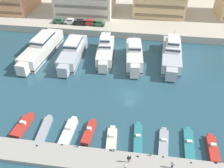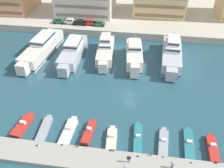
# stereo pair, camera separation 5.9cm
# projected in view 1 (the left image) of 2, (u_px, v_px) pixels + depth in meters

# --- Properties ---
(ground_plane) EXTENTS (400.00, 400.00, 0.00)m
(ground_plane) POSITION_uv_depth(u_px,v_px,m) (130.00, 95.00, 57.73)
(ground_plane) COLOR #285160
(quay_promenade) EXTENTS (180.00, 70.00, 2.34)m
(quay_promenade) POSITION_uv_depth(u_px,v_px,m) (143.00, 0.00, 106.97)
(quay_promenade) COLOR beige
(quay_promenade) RESTS_ON ground
(pier_dock) EXTENTS (120.00, 4.67, 0.81)m
(pier_dock) POSITION_uv_depth(u_px,v_px,m) (120.00, 164.00, 42.45)
(pier_dock) COLOR #A8A399
(pier_dock) RESTS_ON ground
(yacht_ivory_far_left) EXTENTS (6.75, 23.09, 6.94)m
(yacht_ivory_far_left) POSITION_uv_depth(u_px,v_px,m) (42.00, 48.00, 71.39)
(yacht_ivory_far_left) COLOR silver
(yacht_ivory_far_left) RESTS_ON ground
(yacht_silver_left) EXTENTS (4.90, 19.50, 6.80)m
(yacht_silver_left) POSITION_uv_depth(u_px,v_px,m) (73.00, 52.00, 69.68)
(yacht_silver_left) COLOR silver
(yacht_silver_left) RESTS_ON ground
(yacht_ivory_mid_left) EXTENTS (5.51, 17.28, 7.81)m
(yacht_ivory_mid_left) POSITION_uv_depth(u_px,v_px,m) (105.00, 50.00, 70.19)
(yacht_ivory_mid_left) COLOR silver
(yacht_ivory_mid_left) RESTS_ON ground
(yacht_ivory_center_left) EXTENTS (5.51, 16.18, 7.31)m
(yacht_ivory_center_left) POSITION_uv_depth(u_px,v_px,m) (134.00, 55.00, 67.76)
(yacht_ivory_center_left) COLOR silver
(yacht_ivory_center_left) RESTS_ON ground
(yacht_silver_center) EXTENTS (5.83, 20.30, 8.08)m
(yacht_silver_center) POSITION_uv_depth(u_px,v_px,m) (172.00, 54.00, 68.44)
(yacht_silver_center) COLOR silver
(yacht_silver_center) RESTS_ON ground
(motorboat_red_far_left) EXTENTS (2.76, 6.97, 1.27)m
(motorboat_red_far_left) POSITION_uv_depth(u_px,v_px,m) (23.00, 125.00, 49.55)
(motorboat_red_far_left) COLOR red
(motorboat_red_far_left) RESTS_ON ground
(motorboat_grey_left) EXTENTS (2.03, 8.26, 0.86)m
(motorboat_grey_left) POSITION_uv_depth(u_px,v_px,m) (44.00, 131.00, 48.36)
(motorboat_grey_left) COLOR #9EA3A8
(motorboat_grey_left) RESTS_ON ground
(motorboat_white_mid_left) EXTENTS (2.23, 7.75, 1.28)m
(motorboat_white_mid_left) POSITION_uv_depth(u_px,v_px,m) (69.00, 131.00, 48.27)
(motorboat_white_mid_left) COLOR white
(motorboat_white_mid_left) RESTS_ON ground
(motorboat_red_center_left) EXTENTS (1.92, 6.70, 1.53)m
(motorboat_red_center_left) POSITION_uv_depth(u_px,v_px,m) (89.00, 132.00, 47.90)
(motorboat_red_center_left) COLOR red
(motorboat_red_center_left) RESTS_ON ground
(motorboat_cream_center) EXTENTS (2.24, 6.22, 1.36)m
(motorboat_cream_center) POSITION_uv_depth(u_px,v_px,m) (112.00, 139.00, 46.73)
(motorboat_cream_center) COLOR beige
(motorboat_cream_center) RESTS_ON ground
(motorboat_teal_center_right) EXTENTS (1.90, 8.58, 1.19)m
(motorboat_teal_center_right) POSITION_uv_depth(u_px,v_px,m) (138.00, 140.00, 46.64)
(motorboat_teal_center_right) COLOR teal
(motorboat_teal_center_right) RESTS_ON ground
(motorboat_grey_mid_right) EXTENTS (2.05, 7.41, 1.12)m
(motorboat_grey_mid_right) POSITION_uv_depth(u_px,v_px,m) (164.00, 143.00, 46.06)
(motorboat_grey_mid_right) COLOR #9EA3A8
(motorboat_grey_mid_right) RESTS_ON ground
(motorboat_teal_right) EXTENTS (2.08, 8.68, 1.16)m
(motorboat_teal_right) POSITION_uv_depth(u_px,v_px,m) (189.00, 145.00, 45.64)
(motorboat_teal_right) COLOR teal
(motorboat_teal_right) RESTS_ON ground
(motorboat_red_far_right) EXTENTS (1.77, 6.72, 1.62)m
(motorboat_red_far_right) POSITION_uv_depth(u_px,v_px,m) (213.00, 149.00, 44.74)
(motorboat_red_far_right) COLOR red
(motorboat_red_far_right) RESTS_ON ground
(car_green_far_left) EXTENTS (4.12, 1.97, 1.80)m
(car_green_far_left) POSITION_uv_depth(u_px,v_px,m) (59.00, 21.00, 84.17)
(car_green_far_left) COLOR #2D6642
(car_green_far_left) RESTS_ON quay_promenade
(car_white_left) EXTENTS (4.15, 2.01, 1.80)m
(car_white_left) POSITION_uv_depth(u_px,v_px,m) (70.00, 21.00, 83.82)
(car_white_left) COLOR white
(car_white_left) RESTS_ON quay_promenade
(car_black_mid_left) EXTENTS (4.14, 2.00, 1.80)m
(car_black_mid_left) POSITION_uv_depth(u_px,v_px,m) (80.00, 22.00, 83.18)
(car_black_mid_left) COLOR black
(car_black_mid_left) RESTS_ON quay_promenade
(car_red_center_left) EXTENTS (4.19, 2.10, 1.80)m
(car_red_center_left) POSITION_uv_depth(u_px,v_px,m) (90.00, 22.00, 83.07)
(car_red_center_left) COLOR red
(car_red_center_left) RESTS_ON quay_promenade
(car_green_center) EXTENTS (4.12, 1.96, 1.80)m
(car_green_center) POSITION_uv_depth(u_px,v_px,m) (99.00, 23.00, 82.51)
(car_green_center) COLOR #2D6642
(car_green_center) RESTS_ON quay_promenade
(pedestrian_near_edge) EXTENTS (0.67, 0.33, 1.76)m
(pedestrian_near_edge) POSITION_uv_depth(u_px,v_px,m) (129.00, 158.00, 41.58)
(pedestrian_near_edge) COLOR #7A6B56
(pedestrian_near_edge) RESTS_ON pier_dock
(pedestrian_mid_deck) EXTENTS (0.51, 0.40, 1.54)m
(pedestrian_mid_deck) POSITION_uv_depth(u_px,v_px,m) (125.00, 166.00, 40.51)
(pedestrian_mid_deck) COLOR #282D3D
(pedestrian_mid_deck) RESTS_ON pier_dock
(pedestrian_far_side) EXTENTS (0.63, 0.30, 1.64)m
(pedestrian_far_side) POSITION_uv_depth(u_px,v_px,m) (173.00, 164.00, 40.78)
(pedestrian_far_side) COLOR #282D3D
(pedestrian_far_side) RESTS_ON pier_dock
(bollard_west) EXTENTS (0.20, 0.20, 0.61)m
(bollard_west) POSITION_uv_depth(u_px,v_px,m) (78.00, 146.00, 44.57)
(bollard_west) COLOR #2D2D33
(bollard_west) RESTS_ON pier_dock
(bollard_west_mid) EXTENTS (0.20, 0.20, 0.61)m
(bollard_west_mid) POSITION_uv_depth(u_px,v_px,m) (114.00, 150.00, 43.82)
(bollard_west_mid) COLOR #2D2D33
(bollard_west_mid) RESTS_ON pier_dock
(bollard_east_mid) EXTENTS (0.20, 0.20, 0.61)m
(bollard_east_mid) POSITION_uv_depth(u_px,v_px,m) (151.00, 154.00, 43.08)
(bollard_east_mid) COLOR #2D2D33
(bollard_east_mid) RESTS_ON pier_dock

